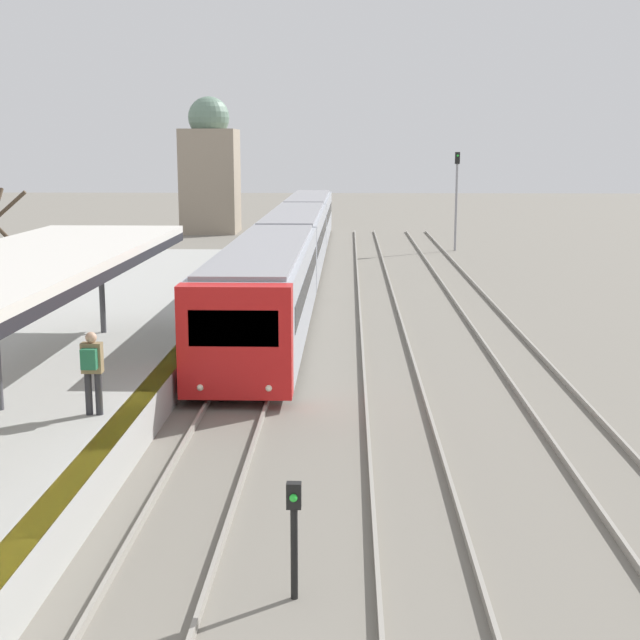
% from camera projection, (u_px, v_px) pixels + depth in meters
% --- Properties ---
extents(person_on_platform, '(0.40, 0.40, 1.66)m').
position_uv_depth(person_on_platform, '(92.00, 366.00, 17.34)').
color(person_on_platform, '#2D2D33').
rests_on(person_on_platform, station_platform).
extents(train_near, '(2.70, 46.84, 3.07)m').
position_uv_depth(train_near, '(295.00, 239.00, 43.58)').
color(train_near, red).
rests_on(train_near, ground_plane).
extents(signal_post_near, '(0.20, 0.21, 1.67)m').
position_uv_depth(signal_post_near, '(294.00, 527.00, 11.99)').
color(signal_post_near, black).
rests_on(signal_post_near, ground_plane).
extents(signal_mast_far, '(0.28, 0.29, 5.89)m').
position_uv_depth(signal_mast_far, '(457.00, 190.00, 53.33)').
color(signal_mast_far, gray).
rests_on(signal_mast_far, ground_plane).
extents(distant_domed_building, '(4.00, 4.00, 9.79)m').
position_uv_depth(distant_domed_building, '(210.00, 170.00, 64.85)').
color(distant_domed_building, gray).
rests_on(distant_domed_building, ground_plane).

